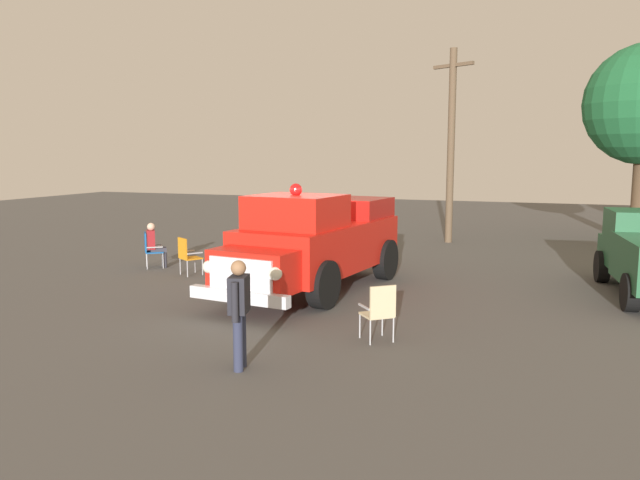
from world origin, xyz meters
The scene contains 9 objects.
ground_plane centered at (0.00, 0.00, 0.00)m, with size 60.00×60.00×0.00m, color #514F4C.
vintage_fire_truck centered at (-0.46, -0.28, 1.20)m, with size 3.01×6.18×2.59m.
classic_hot_rod centered at (2.48, -4.47, 0.75)m, with size 3.41×4.74×1.46m.
lawn_chair_near_truck centered at (5.01, -1.42, 0.59)m, with size 0.69×0.69×1.02m.
lawn_chair_by_car centered at (3.41, -0.81, 0.59)m, with size 0.68×0.68×1.02m.
lawn_chair_spare centered at (-2.96, 3.22, 0.59)m, with size 0.69×0.69×1.02m.
spectator_seated centered at (4.91, -1.50, 0.70)m, with size 0.65×0.62×1.29m.
spectator_standing centered at (-1.32, 5.26, 0.96)m, with size 0.36×0.64×1.68m.
utility_pole centered at (-2.19, -9.57, 3.61)m, with size 1.55×0.92×6.93m.
Camera 1 is at (-5.63, 13.44, 3.26)m, focal length 35.14 mm.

